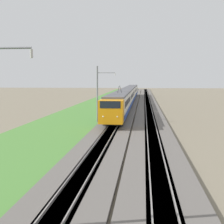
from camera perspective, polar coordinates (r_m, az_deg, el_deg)
ballast_main at (r=53.49m, az=1.88°, el=-0.21°), size 240.00×4.40×0.30m
ballast_adjacent at (r=53.37m, az=6.79°, el=-0.26°), size 240.00×4.40×0.30m
track_main at (r=53.49m, az=1.88°, el=-0.20°), size 240.00×1.57×0.45m
track_adjacent at (r=53.37m, az=6.79°, el=-0.25°), size 240.00×1.57×0.45m
grass_verge at (r=54.11m, az=-3.67°, el=-0.24°), size 240.00×12.97×0.12m
passenger_train at (r=73.32m, az=2.97°, el=3.20°), size 78.18×2.88×4.97m
catenary_mast_mid at (r=42.27m, az=-2.62°, el=3.35°), size 0.22×2.56×7.72m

